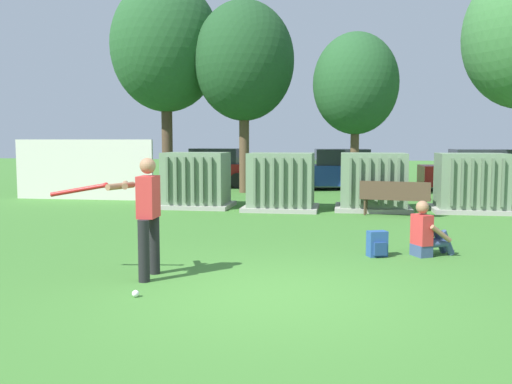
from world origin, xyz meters
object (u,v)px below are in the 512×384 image
object	(u,v)px
transformer_east	(471,183)
transformer_mid_west	(281,182)
transformer_west	(196,181)
backpack	(377,244)
batter	(145,211)
sports_ball	(136,294)
transformer_mid_east	(373,182)
park_bench	(395,196)
parked_car_left_of_center	(339,171)
parked_car_right_of_center	(477,171)
parked_car_leftmost	(216,169)
seated_spectator	(427,234)

from	to	relation	value
transformer_east	transformer_mid_west	bearing A→B (deg)	-174.95
transformer_west	backpack	bearing A→B (deg)	-52.26
batter	sports_ball	world-z (taller)	batter
transformer_mid_west	transformer_east	xyz separation A→B (m)	(5.24, 0.46, 0.00)
transformer_mid_east	backpack	world-z (taller)	transformer_mid_east
transformer_east	park_bench	distance (m)	2.52
sports_ball	parked_car_left_of_center	distance (m)	16.34
sports_ball	parked_car_right_of_center	xyz separation A→B (m)	(7.70, 16.39, 0.71)
transformer_west	transformer_mid_west	size ratio (longest dim) A/B	1.00
parked_car_leftmost	parked_car_left_of_center	bearing A→B (deg)	-7.47
parked_car_right_of_center	transformer_mid_east	bearing A→B (deg)	-121.92
batter	backpack	distance (m)	4.03
transformer_east	batter	bearing A→B (deg)	-126.21
transformer_east	parked_car_left_of_center	bearing A→B (deg)	119.42
transformer_west	seated_spectator	size ratio (longest dim) A/B	2.18
batter	seated_spectator	world-z (taller)	batter
transformer_mid_west	park_bench	xyz separation A→B (m)	(3.08, -0.82, -0.25)
transformer_east	park_bench	world-z (taller)	transformer_east
transformer_east	parked_car_right_of_center	bearing A→B (deg)	76.43
transformer_west	sports_ball	xyz separation A→B (m)	(1.74, -9.37, -0.74)
backpack	parked_car_left_of_center	distance (m)	13.18
transformer_west	parked_car_right_of_center	bearing A→B (deg)	36.66
transformer_west	parked_car_right_of_center	distance (m)	11.76
transformer_mid_east	parked_car_leftmost	size ratio (longest dim) A/B	0.48
transformer_mid_west	seated_spectator	distance (m)	6.72
sports_ball	parked_car_right_of_center	world-z (taller)	parked_car_right_of_center
transformer_east	parked_car_left_of_center	xyz separation A→B (m)	(-3.71, 6.58, -0.04)
backpack	parked_car_right_of_center	xyz separation A→B (m)	(4.53, 13.37, 0.54)
transformer_mid_west	sports_ball	distance (m)	9.18
transformer_mid_west	transformer_mid_east	distance (m)	2.60
transformer_west	parked_car_leftmost	bearing A→B (deg)	98.77
park_bench	seated_spectator	bearing A→B (deg)	-88.73
transformer_east	batter	distance (m)	10.64
transformer_west	transformer_mid_west	world-z (taller)	same
park_bench	backpack	size ratio (longest dim) A/B	4.19
seated_spectator	parked_car_right_of_center	xyz separation A→B (m)	(3.69, 13.17, 0.38)
transformer_mid_west	transformer_east	world-z (taller)	same
batter	park_bench	bearing A→B (deg)	60.51
transformer_west	transformer_east	bearing A→B (deg)	1.55
seated_spectator	parked_car_left_of_center	xyz separation A→B (m)	(-1.67, 12.94, 0.38)
park_bench	parked_car_right_of_center	size ratio (longest dim) A/B	0.43
seated_spectator	parked_car_leftmost	size ratio (longest dim) A/B	0.22
sports_ball	backpack	bearing A→B (deg)	43.55
transformer_west	park_bench	xyz separation A→B (m)	(5.64, -1.07, -0.25)
parked_car_leftmost	parked_car_right_of_center	distance (m)	10.60
transformer_west	backpack	size ratio (longest dim) A/B	4.77
backpack	parked_car_right_of_center	world-z (taller)	parked_car_right_of_center
transformer_east	seated_spectator	bearing A→B (deg)	-107.82
batter	parked_car_right_of_center	bearing A→B (deg)	62.75
sports_ball	parked_car_leftmost	xyz separation A→B (m)	(-2.89, 16.84, 0.71)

